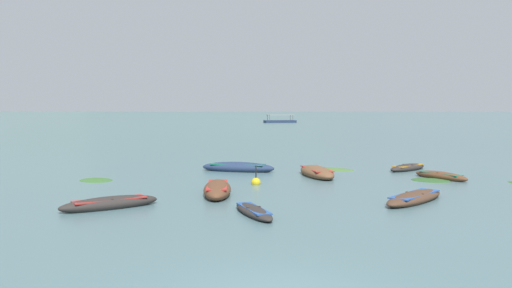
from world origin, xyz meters
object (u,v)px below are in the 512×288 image
(rowboat_6, at_px, (441,176))
(rowboat_5, at_px, (217,189))
(rowboat_0, at_px, (415,198))
(rowboat_1, at_px, (238,168))
(rowboat_2, at_px, (110,204))
(rowboat_3, at_px, (317,172))
(mooring_buoy, at_px, (256,182))
(ferry_1, at_px, (280,121))
(rowboat_4, at_px, (254,211))
(rowboat_7, at_px, (408,168))

(rowboat_6, bearing_deg, rowboat_5, -153.67)
(rowboat_0, height_order, rowboat_1, rowboat_1)
(rowboat_2, xyz_separation_m, rowboat_3, (8.51, 9.72, 0.04))
(rowboat_2, height_order, mooring_buoy, mooring_buoy)
(rowboat_1, xyz_separation_m, mooring_buoy, (1.41, -5.32, -0.12))
(rowboat_5, distance_m, mooring_buoy, 3.48)
(ferry_1, bearing_deg, rowboat_1, -90.79)
(rowboat_3, relative_size, rowboat_4, 1.40)
(rowboat_1, distance_m, rowboat_5, 8.43)
(rowboat_4, relative_size, rowboat_5, 0.76)
(rowboat_6, distance_m, rowboat_7, 3.96)
(rowboat_3, distance_m, rowboat_5, 8.00)
(rowboat_5, xyz_separation_m, mooring_buoy, (1.55, 3.11, -0.12))
(rowboat_0, distance_m, rowboat_6, 7.68)
(rowboat_1, xyz_separation_m, rowboat_7, (10.54, 1.15, -0.07))
(rowboat_4, xyz_separation_m, ferry_1, (-0.13, 128.10, 0.33))
(rowboat_4, height_order, mooring_buoy, mooring_buoy)
(rowboat_3, distance_m, ferry_1, 117.58)
(mooring_buoy, bearing_deg, rowboat_7, 35.30)
(rowboat_3, height_order, rowboat_6, rowboat_3)
(rowboat_0, height_order, ferry_1, ferry_1)
(ferry_1, bearing_deg, mooring_buoy, -90.09)
(ferry_1, xyz_separation_m, mooring_buoy, (-0.19, -120.82, -0.34))
(rowboat_2, xyz_separation_m, rowboat_4, (5.57, -0.84, -0.06))
(ferry_1, distance_m, mooring_buoy, 120.82)
(rowboat_2, bearing_deg, rowboat_0, 9.71)
(rowboat_0, relative_size, rowboat_2, 1.14)
(rowboat_4, relative_size, ferry_1, 0.34)
(rowboat_0, relative_size, rowboat_6, 1.25)
(rowboat_6, relative_size, ferry_1, 0.34)
(rowboat_0, bearing_deg, rowboat_7, 77.75)
(rowboat_4, bearing_deg, rowboat_3, 74.42)
(rowboat_1, height_order, ferry_1, ferry_1)
(rowboat_4, relative_size, mooring_buoy, 2.97)
(rowboat_0, bearing_deg, ferry_1, 93.01)
(rowboat_0, height_order, rowboat_7, rowboat_0)
(ferry_1, bearing_deg, rowboat_2, -92.44)
(rowboat_2, distance_m, ferry_1, 127.38)
(rowboat_2, height_order, ferry_1, ferry_1)
(rowboat_6, bearing_deg, rowboat_2, -149.28)
(rowboat_7, bearing_deg, rowboat_2, -138.07)
(rowboat_0, xyz_separation_m, rowboat_4, (-6.45, -2.90, -0.04))
(rowboat_5, bearing_deg, rowboat_2, -137.88)
(rowboat_4, distance_m, rowboat_7, 16.33)
(rowboat_3, bearing_deg, rowboat_6, -5.78)
(rowboat_3, distance_m, rowboat_7, 6.67)
(ferry_1, relative_size, mooring_buoy, 8.85)
(rowboat_1, relative_size, rowboat_6, 1.43)
(rowboat_2, height_order, rowboat_4, rowboat_2)
(rowboat_1, bearing_deg, rowboat_4, -82.16)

